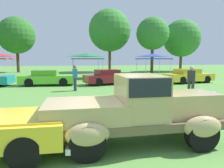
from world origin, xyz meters
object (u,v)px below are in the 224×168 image
at_px(show_car_yellow, 189,76).
at_px(spectator_near_truck, 75,77).
at_px(feature_pickup_truck, 137,109).
at_px(canopy_tent_center_field, 87,56).
at_px(canopy_tent_right_field, 153,56).
at_px(show_car_burgundy, 109,77).
at_px(show_car_lime, 48,78).
at_px(spectator_by_row, 191,80).

xyz_separation_m(show_car_yellow, spectator_near_truck, (-9.89, -2.52, 0.31)).
distance_m(feature_pickup_truck, canopy_tent_center_field, 17.43).
height_order(feature_pickup_truck, canopy_tent_right_field, canopy_tent_right_field).
distance_m(show_car_burgundy, spectator_near_truck, 4.04).
bearing_deg(canopy_tent_right_field, canopy_tent_center_field, -176.84).
height_order(feature_pickup_truck, show_car_yellow, feature_pickup_truck).
distance_m(feature_pickup_truck, show_car_yellow, 14.29).
relative_size(show_car_lime, show_car_burgundy, 1.01).
relative_size(show_car_lime, canopy_tent_center_field, 1.34).
bearing_deg(feature_pickup_truck, spectator_by_row, 46.97).
bearing_deg(show_car_burgundy, show_car_yellow, -2.86).
relative_size(feature_pickup_truck, spectator_by_row, 2.63).
bearing_deg(spectator_by_row, show_car_burgundy, 117.95).
xyz_separation_m(feature_pickup_truck, show_car_lime, (-3.28, 12.14, -0.27)).
xyz_separation_m(show_car_lime, show_car_burgundy, (4.87, -0.42, -0.00)).
bearing_deg(canopy_tent_center_field, feature_pickup_truck, -91.05).
relative_size(feature_pickup_truck, show_car_burgundy, 1.03).
distance_m(show_car_yellow, canopy_tent_center_field, 10.44).
bearing_deg(show_car_yellow, spectator_near_truck, -165.72).
distance_m(show_car_lime, canopy_tent_center_field, 6.60).
xyz_separation_m(show_car_lime, spectator_by_row, (8.26, -6.80, 0.31)).
relative_size(feature_pickup_truck, canopy_tent_center_field, 1.37).
bearing_deg(canopy_tent_right_field, show_car_lime, -153.57).
relative_size(show_car_burgundy, spectator_near_truck, 2.55).
xyz_separation_m(spectator_near_truck, spectator_by_row, (6.20, -3.51, 0.00)).
height_order(spectator_near_truck, canopy_tent_right_field, canopy_tent_right_field).
distance_m(feature_pickup_truck, spectator_near_truck, 8.93).
bearing_deg(canopy_tent_right_field, feature_pickup_truck, -114.45).
distance_m(spectator_by_row, canopy_tent_right_field, 12.92).
xyz_separation_m(show_car_burgundy, show_car_yellow, (7.07, -0.35, 0.00)).
relative_size(show_car_burgundy, show_car_yellow, 0.94).
relative_size(spectator_by_row, canopy_tent_right_field, 0.51).
height_order(feature_pickup_truck, canopy_tent_center_field, canopy_tent_center_field).
xyz_separation_m(show_car_yellow, canopy_tent_right_field, (-0.58, 6.42, 1.82)).
bearing_deg(spectator_near_truck, show_car_yellow, 14.28).
relative_size(show_car_burgundy, canopy_tent_center_field, 1.33).
height_order(feature_pickup_truck, spectator_by_row, feature_pickup_truck).
height_order(show_car_lime, show_car_burgundy, same).
xyz_separation_m(feature_pickup_truck, canopy_tent_right_field, (8.09, 17.79, 1.56)).
bearing_deg(spectator_by_row, show_car_yellow, 58.53).
bearing_deg(canopy_tent_center_field, show_car_burgundy, -77.24).
height_order(show_car_yellow, canopy_tent_center_field, canopy_tent_center_field).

